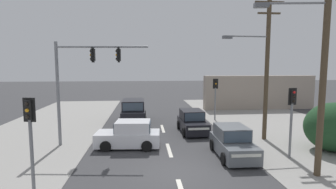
{
  "coord_description": "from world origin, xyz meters",
  "views": [
    {
      "loc": [
        -1.36,
        -11.01,
        4.64
      ],
      "look_at": [
        0.03,
        4.0,
        2.99
      ],
      "focal_mm": 28.0,
      "sensor_mm": 36.0,
      "label": 1
    }
  ],
  "objects": [
    {
      "name": "hatchback_kerbside_parked",
      "position": [
        2.01,
        6.83,
        0.7
      ],
      "size": [
        1.87,
        3.68,
        1.53
      ],
      "color": "black",
      "rests_on": "ground"
    },
    {
      "name": "hatchback_oncoming_mid",
      "position": [
        -2.21,
        3.72,
        0.7
      ],
      "size": [
        3.74,
        1.98,
        1.53
      ],
      "color": "silver",
      "rests_on": "ground"
    },
    {
      "name": "lane_dash_mid",
      "position": [
        0.0,
        3.0,
        0.0
      ],
      "size": [
        0.2,
        2.4,
        0.01
      ],
      "primitive_type": "cube",
      "color": "silver",
      "rests_on": "ground"
    },
    {
      "name": "suv_receding_far",
      "position": [
        -2.23,
        10.44,
        0.88
      ],
      "size": [
        2.1,
        4.56,
        1.9
      ],
      "color": "black",
      "rests_on": "ground"
    },
    {
      "name": "traffic_signal_mast",
      "position": [
        -4.98,
        4.3,
        4.15
      ],
      "size": [
        5.27,
        0.69,
        6.0
      ],
      "color": "slate",
      "rests_on": "ground"
    },
    {
      "name": "pedestal_signal_right_kerb",
      "position": [
        5.92,
        1.14,
        2.42
      ],
      "size": [
        0.44,
        0.3,
        3.56
      ],
      "color": "slate",
      "rests_on": "ground"
    },
    {
      "name": "lane_dash_far",
      "position": [
        0.0,
        8.0,
        0.0
      ],
      "size": [
        0.2,
        2.4,
        0.01
      ],
      "primitive_type": "cube",
      "color": "silver",
      "rests_on": "ground"
    },
    {
      "name": "utility_pole_foreground_right",
      "position": [
        5.78,
        -0.98,
        5.3
      ],
      "size": [
        3.77,
        0.63,
        9.87
      ],
      "color": "#4C3D2B",
      "rests_on": "ground"
    },
    {
      "name": "shopfront_wall_far",
      "position": [
        11.0,
        16.0,
        1.8
      ],
      "size": [
        12.0,
        1.0,
        3.6
      ],
      "primitive_type": "cube",
      "color": "#A39384",
      "rests_on": "ground"
    },
    {
      "name": "utility_pole_midground_right",
      "position": [
        6.06,
        4.55,
        4.8
      ],
      "size": [
        3.78,
        0.42,
        8.9
      ],
      "color": "#4C3D2B",
      "rests_on": "ground"
    },
    {
      "name": "kerb_left_verge",
      "position": [
        -8.5,
        4.0,
        0.01
      ],
      "size": [
        8.0,
        40.0,
        0.02
      ],
      "primitive_type": "cube",
      "color": "gray",
      "rests_on": "ground"
    },
    {
      "name": "hatchback_crossing_left",
      "position": [
        3.17,
        1.75,
        0.7
      ],
      "size": [
        1.83,
        3.66,
        1.53
      ],
      "color": "slate",
      "rests_on": "ground"
    },
    {
      "name": "kerb_right_verge",
      "position": [
        9.0,
        2.0,
        0.01
      ],
      "size": [
        10.0,
        44.0,
        0.02
      ],
      "primitive_type": "cube",
      "color": "gray",
      "rests_on": "ground"
    },
    {
      "name": "ground_plane",
      "position": [
        0.0,
        0.0,
        0.0
      ],
      "size": [
        140.0,
        140.0,
        0.0
      ],
      "primitive_type": "plane",
      "color": "#3A3A3D"
    },
    {
      "name": "pedestal_signal_far_median",
      "position": [
        4.69,
        10.63,
        2.42
      ],
      "size": [
        0.44,
        0.29,
        3.56
      ],
      "color": "slate",
      "rests_on": "ground"
    },
    {
      "name": "pedestal_signal_left_kerb",
      "position": [
        -5.28,
        -1.77,
        2.42
      ],
      "size": [
        0.44,
        0.31,
        3.56
      ],
      "color": "slate",
      "rests_on": "ground"
    }
  ]
}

